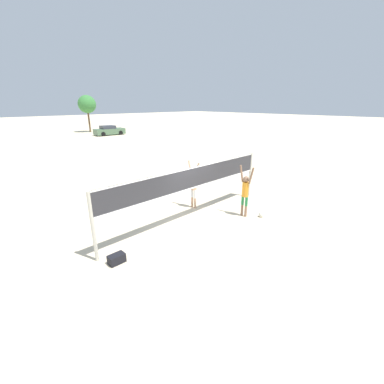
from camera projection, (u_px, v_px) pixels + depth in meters
name	position (u px, v px, depth m)	size (l,w,h in m)	color
ground_plane	(192.00, 220.00, 11.10)	(200.00, 200.00, 0.00)	beige
volleyball_net	(192.00, 182.00, 10.53)	(8.64, 0.11, 2.36)	beige
player_spiker	(245.00, 190.00, 11.14)	(0.28, 0.72, 2.28)	#8C664C
player_blocker	(194.00, 184.00, 12.06)	(0.28, 0.72, 2.28)	tan
volleyball	(261.00, 215.00, 11.39)	(0.23, 0.23, 0.23)	silver
gear_bag	(117.00, 259.00, 8.11)	(0.52, 0.31, 0.30)	black
parked_car_mid	(109.00, 131.00, 39.62)	(4.60, 2.23, 1.44)	#4C6B4C
tree_left_cluster	(87.00, 104.00, 42.24)	(2.86, 2.86, 5.94)	brown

